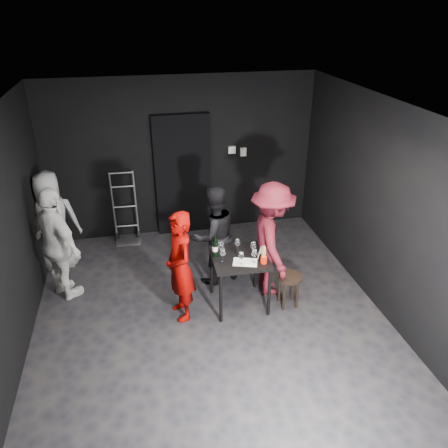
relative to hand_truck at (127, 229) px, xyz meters
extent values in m
cube|color=black|center=(1.02, -2.29, -0.22)|extent=(4.50, 5.00, 0.02)
cube|color=silver|center=(1.02, -2.29, 2.48)|extent=(4.50, 5.00, 0.02)
cube|color=black|center=(1.02, 0.21, 1.13)|extent=(4.50, 0.04, 2.70)
cube|color=black|center=(1.02, -4.79, 1.13)|extent=(4.50, 0.04, 2.70)
cube|color=black|center=(-1.23, -2.29, 1.13)|extent=(0.04, 5.00, 2.70)
cube|color=black|center=(3.27, -2.29, 1.13)|extent=(0.04, 5.00, 2.70)
cube|color=black|center=(1.02, 0.15, 0.83)|extent=(0.95, 0.10, 2.10)
cube|color=#B7B7B2|center=(1.87, 0.16, 1.23)|extent=(0.12, 0.06, 0.12)
cube|color=#B7B7B2|center=(2.07, 0.16, 1.18)|extent=(0.10, 0.06, 0.14)
cylinder|color=#B2B2B7|center=(-0.19, 0.04, 0.40)|extent=(0.03, 0.03, 1.25)
cylinder|color=#B2B2B7|center=(0.19, 0.04, 0.40)|extent=(0.03, 0.03, 1.25)
cube|color=#B2B2B7|center=(0.00, -0.08, -0.21)|extent=(0.42, 0.23, 0.03)
cylinder|color=black|center=(-0.19, 0.07, -0.14)|extent=(0.04, 0.16, 0.16)
cylinder|color=black|center=(0.19, 0.07, -0.14)|extent=(0.04, 0.16, 0.16)
cube|color=black|center=(1.45, -2.11, 0.51)|extent=(0.72, 0.72, 0.04)
cylinder|color=black|center=(1.13, -2.43, 0.13)|extent=(0.04, 0.04, 0.71)
cylinder|color=black|center=(1.77, -2.43, 0.13)|extent=(0.04, 0.04, 0.71)
cylinder|color=black|center=(1.13, -1.79, 0.13)|extent=(0.04, 0.04, 0.71)
cylinder|color=black|center=(1.77, -1.79, 0.13)|extent=(0.04, 0.04, 0.71)
cylinder|color=black|center=(2.10, -2.28, 0.23)|extent=(0.34, 0.34, 0.04)
cylinder|color=black|center=(2.19, -2.19, -0.02)|extent=(0.04, 0.04, 0.41)
cylinder|color=black|center=(2.01, -2.19, -0.02)|extent=(0.04, 0.04, 0.41)
cylinder|color=black|center=(2.01, -2.37, -0.02)|extent=(0.04, 0.04, 0.41)
cylinder|color=black|center=(2.19, -2.37, -0.02)|extent=(0.04, 0.04, 0.41)
imported|color=#8A0300|center=(0.66, -2.19, 0.52)|extent=(0.46, 0.60, 1.48)
imported|color=black|center=(1.23, -1.47, 0.51)|extent=(0.80, 0.60, 1.46)
imported|color=#58121D|center=(1.96, -1.89, 0.66)|extent=(0.60, 1.18, 1.78)
imported|color=silver|center=(-0.88, -1.41, 0.66)|extent=(1.04, 1.12, 1.77)
imported|color=gray|center=(-1.04, -0.61, 0.58)|extent=(0.80, 0.45, 1.62)
cube|color=white|center=(1.49, -2.26, 0.53)|extent=(0.35, 0.29, 0.00)
cylinder|color=black|center=(1.14, -2.04, 0.63)|extent=(0.07, 0.07, 0.22)
cylinder|color=black|center=(1.14, -2.04, 0.79)|extent=(0.03, 0.03, 0.09)
cylinder|color=white|center=(1.14, -2.04, 0.64)|extent=(0.07, 0.07, 0.07)
cylinder|color=red|center=(1.71, -2.33, 0.57)|extent=(0.08, 0.08, 0.09)
camera|label=1|loc=(0.23, -6.80, 3.51)|focal=35.00mm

